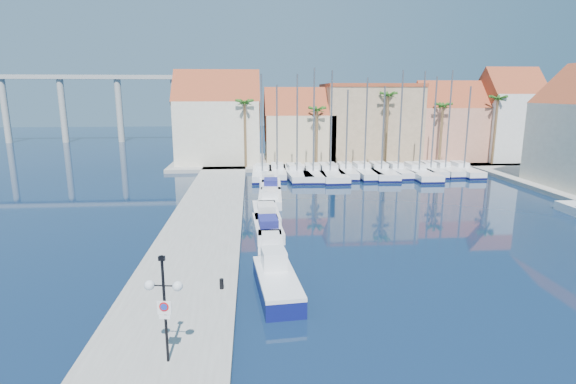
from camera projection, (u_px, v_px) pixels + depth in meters
name	position (u px, v px, depth m)	size (l,w,h in m)	color
ground	(355.00, 307.00, 22.76)	(260.00, 260.00, 0.00)	black
quay_west	(203.00, 228.00, 35.15)	(6.00, 77.00, 0.50)	gray
shore_north	(349.00, 161.00, 70.21)	(54.00, 16.00, 0.50)	gray
lamp_post	(164.00, 293.00, 16.70)	(1.45, 0.56, 4.31)	black
bollard	(222.00, 284.00, 23.66)	(0.22, 0.22, 0.55)	black
fishing_boat	(277.00, 281.00, 24.24)	(2.56, 6.17, 2.10)	#0E1354
motorboat_west_0	(271.00, 245.00, 30.47)	(1.76, 5.30, 1.40)	white
motorboat_west_1	(268.00, 227.00, 34.70)	(2.33, 6.30, 1.40)	white
motorboat_west_2	(266.00, 213.00, 38.82)	(2.31, 6.60, 1.40)	white
motorboat_west_3	(270.00, 197.00, 44.52)	(2.57, 7.08, 1.40)	white
motorboat_west_4	(271.00, 186.00, 50.02)	(2.44, 6.71, 1.40)	white
motorboat_west_5	(268.00, 179.00, 53.75)	(2.12, 6.49, 1.40)	white
sailboat_0	(262.00, 173.00, 57.33)	(2.71, 9.54, 12.90)	white
sailboat_1	(277.00, 172.00, 58.44)	(2.69, 8.80, 11.64)	white
sailboat_2	(296.00, 173.00, 57.62)	(3.46, 10.58, 12.90)	white
sailboat_3	(313.00, 173.00, 57.57)	(3.35, 10.40, 13.64)	white
sailboat_4	(329.00, 173.00, 57.86)	(3.26, 11.61, 13.34)	white
sailboat_5	(345.00, 171.00, 58.89)	(2.82, 8.98, 11.03)	white
sailboat_6	(363.00, 171.00, 58.95)	(2.91, 9.94, 12.53)	white
sailboat_7	(380.00, 171.00, 58.90)	(3.31, 10.71, 11.46)	white
sailboat_8	(397.00, 171.00, 59.10)	(2.82, 8.35, 13.44)	white
sailboat_9	(417.00, 172.00, 58.45)	(3.09, 11.03, 13.30)	white
sailboat_10	(429.00, 170.00, 59.96)	(2.56, 8.56, 12.68)	white
sailboat_11	(444.00, 169.00, 60.22)	(2.68, 8.34, 13.47)	white
sailboat_12	(462.00, 170.00, 59.75)	(2.46, 8.72, 11.48)	white
building_0	(218.00, 121.00, 66.33)	(12.30, 9.00, 13.50)	beige
building_1	(299.00, 129.00, 67.53)	(10.30, 8.00, 11.00)	beige
building_2	(369.00, 122.00, 69.15)	(14.20, 10.20, 11.50)	#9A7F5E
building_3	(447.00, 125.00, 69.20)	(10.30, 8.00, 12.00)	tan
building_4	(507.00, 118.00, 68.69)	(8.30, 8.00, 14.00)	silver
palm_0	(245.00, 105.00, 61.22)	(2.60, 2.60, 10.15)	brown
palm_1	(317.00, 111.00, 62.20)	(2.60, 2.60, 9.15)	brown
palm_2	(388.00, 98.00, 62.58)	(2.60, 2.60, 11.15)	brown
palm_3	(443.00, 108.00, 63.50)	(2.60, 2.60, 9.65)	brown
palm_4	(498.00, 101.00, 63.93)	(2.60, 2.60, 10.65)	brown
viaduct	(94.00, 95.00, 97.33)	(48.00, 2.20, 14.45)	#9E9E99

